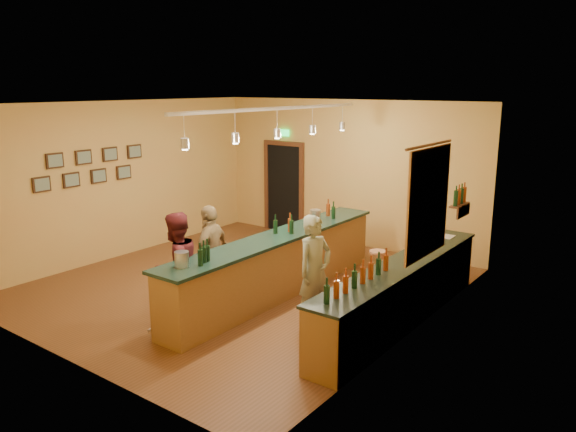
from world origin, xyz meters
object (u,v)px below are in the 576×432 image
Objects in this scene: back_counter at (401,292)px; customer_b at (211,254)px; bartender at (315,271)px; tasting_bar at (278,261)px; customer_a at (176,268)px; bar_stool at (378,259)px.

customer_b is at bearing -160.08° from back_counter.
back_counter is 1.34m from bartender.
tasting_bar is at bearing 126.30° from customer_b.
customer_b is (-0.70, -0.86, 0.21)m from tasting_bar.
bartender reaches higher than back_counter.
back_counter is 2.69× the size of customer_a.
tasting_bar is 1.36m from bartender.
bar_stool is at bearing 13.73° from bartender.
customer_a reaches higher than tasting_bar.
bar_stool is at bearing 127.52° from customer_b.
customer_a is at bearing -144.60° from back_counter.
customer_a is (-2.74, -1.94, 0.36)m from back_counter.
bartender is 2.07m from customer_a.
customer_a is at bearing -117.16° from bar_stool.
tasting_bar reaches higher than bar_stool.
tasting_bar is at bearing 73.77° from bartender.
bar_stool is (1.66, 3.24, -0.37)m from customer_a.
customer_a reaches higher than bar_stool.
bar_stool is (-0.06, 2.11, -0.36)m from bartender.
tasting_bar is 8.18× the size of bar_stool.
customer_a is 1.04× the size of customer_b.
customer_a is 0.91m from customer_b.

